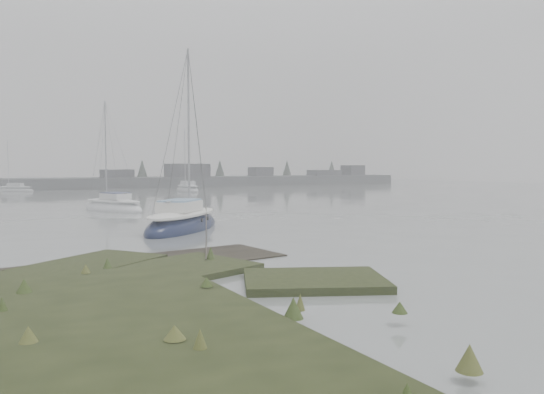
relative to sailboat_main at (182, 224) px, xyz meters
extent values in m
plane|color=slate|center=(-1.51, 18.01, -0.29)|extent=(160.00, 160.00, 0.00)
cube|color=#4C4F51|center=(24.49, 50.01, 0.31)|extent=(60.00, 8.00, 1.60)
cube|color=#424247|center=(8.49, 49.01, 1.11)|extent=(4.00, 3.00, 2.20)
cube|color=#424247|center=(18.49, 49.01, 1.51)|extent=(6.00, 3.00, 3.00)
cube|color=#424247|center=(30.49, 49.01, 1.26)|extent=(3.00, 3.00, 2.50)
cube|color=#424247|center=(42.49, 49.01, 1.01)|extent=(5.00, 3.00, 2.00)
cube|color=#424247|center=(48.49, 49.01, 1.41)|extent=(3.00, 3.00, 2.80)
cone|color=#384238|center=(12.49, 51.01, 1.91)|extent=(2.00, 2.00, 3.50)
cone|color=#384238|center=(24.49, 51.01, 1.91)|extent=(2.00, 2.00, 3.50)
cone|color=#384238|center=(36.49, 51.01, 1.91)|extent=(2.00, 2.00, 3.50)
cone|color=#384238|center=(45.49, 51.01, 1.91)|extent=(2.00, 2.00, 3.50)
ellipsoid|color=#101733|center=(0.01, 0.01, -0.17)|extent=(6.07, 6.23, 1.59)
ellipsoid|color=silver|center=(0.01, 0.01, 0.46)|extent=(5.17, 5.33, 0.45)
cube|color=silver|center=(-0.18, -0.19, 0.85)|extent=(2.56, 2.59, 0.47)
cube|color=#7597B8|center=(-0.18, -0.19, 1.12)|extent=(2.37, 2.39, 0.07)
cylinder|color=#939399|center=(0.59, 0.62, 4.53)|extent=(0.10, 0.10, 7.48)
cylinder|color=#939399|center=(-0.31, -0.33, 1.12)|extent=(1.86, 1.96, 0.08)
ellipsoid|color=white|center=(-0.33, 12.51, -0.19)|extent=(3.89, 5.88, 1.36)
ellipsoid|color=silver|center=(-0.33, 12.51, 0.35)|extent=(3.27, 5.07, 0.38)
cube|color=silver|center=(-0.24, 12.29, 0.69)|extent=(1.86, 2.24, 0.40)
cube|color=navy|center=(-0.24, 12.29, 0.91)|extent=(1.72, 2.06, 0.06)
cylinder|color=#939399|center=(-0.62, 13.18, 3.84)|extent=(0.09, 0.09, 6.41)
cylinder|color=#939399|center=(-0.18, 12.14, 0.91)|extent=(0.95, 2.09, 0.07)
ellipsoid|color=#A6A9AF|center=(13.35, 35.23, -0.19)|extent=(1.97, 5.66, 1.37)
ellipsoid|color=silver|center=(13.35, 35.23, 0.36)|extent=(1.58, 4.93, 0.39)
cube|color=silver|center=(13.35, 34.99, 0.69)|extent=(1.25, 1.95, 0.40)
cube|color=silver|center=(13.35, 34.99, 0.92)|extent=(1.16, 1.79, 0.06)
cylinder|color=#939399|center=(13.37, 35.96, 3.85)|extent=(0.09, 0.09, 6.43)
cylinder|color=#939399|center=(13.34, 34.83, 0.92)|extent=(0.12, 2.25, 0.07)
ellipsoid|color=#A4AAAD|center=(-4.36, 44.74, -0.21)|extent=(4.71, 3.65, 1.11)
ellipsoid|color=white|center=(-4.36, 44.74, 0.24)|extent=(4.05, 3.09, 0.31)
cube|color=white|center=(-4.19, 44.64, 0.51)|extent=(1.86, 1.65, 0.33)
cube|color=silver|center=(-4.19, 44.64, 0.70)|extent=(1.71, 1.53, 0.05)
cylinder|color=#939399|center=(-4.87, 45.04, 3.09)|extent=(0.07, 0.07, 5.25)
cylinder|color=#939399|center=(-4.08, 44.57, 0.70)|extent=(1.61, 0.99, 0.06)
camera|label=1|loc=(-8.47, -23.50, 2.72)|focal=35.00mm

